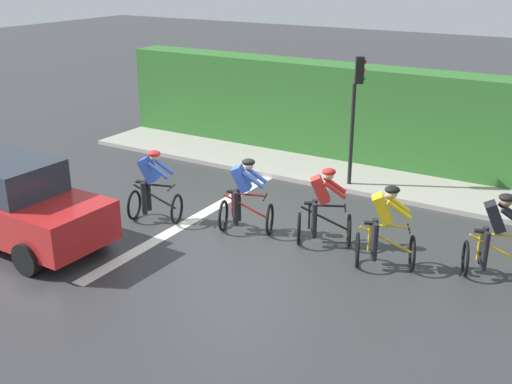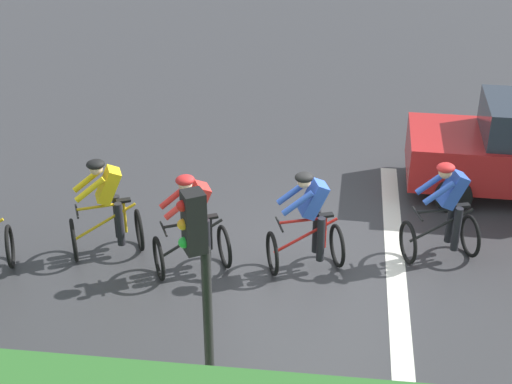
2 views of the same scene
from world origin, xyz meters
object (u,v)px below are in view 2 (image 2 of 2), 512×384
at_px(cyclist_trailing, 445,214).
at_px(cyclist_mid, 193,226).
at_px(cyclist_fourth, 309,224).
at_px(traffic_light_near_crossing, 201,290).
at_px(cyclist_second, 107,209).

bearing_deg(cyclist_trailing, cyclist_mid, 102.33).
distance_m(cyclist_fourth, traffic_light_near_crossing, 4.10).
relative_size(cyclist_second, cyclist_trailing, 1.00).
bearing_deg(cyclist_trailing, cyclist_fourth, 104.74).
xyz_separation_m(cyclist_second, cyclist_fourth, (-0.05, -3.11, 0.00)).
bearing_deg(traffic_light_near_crossing, cyclist_fourth, -13.43).
bearing_deg(cyclist_second, traffic_light_near_crossing, -149.65).
relative_size(cyclist_second, cyclist_mid, 1.00).
bearing_deg(cyclist_fourth, cyclist_mid, 99.36).
relative_size(cyclist_second, traffic_light_near_crossing, 0.50).
xyz_separation_m(cyclist_fourth, cyclist_trailing, (0.54, -2.05, 0.00)).
height_order(cyclist_mid, traffic_light_near_crossing, traffic_light_near_crossing).
xyz_separation_m(cyclist_second, traffic_light_near_crossing, (-3.79, -2.22, 1.43)).
relative_size(cyclist_second, cyclist_fourth, 1.00).
relative_size(cyclist_fourth, cyclist_trailing, 1.00).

